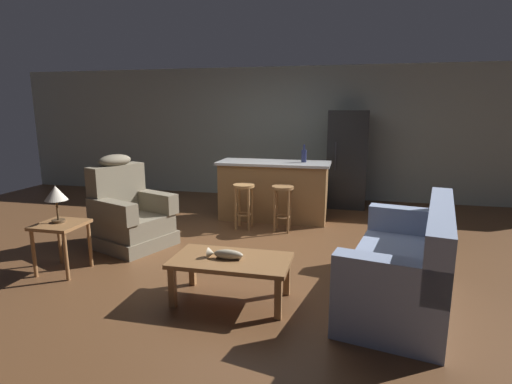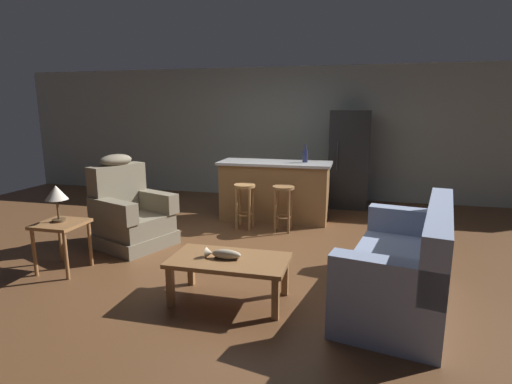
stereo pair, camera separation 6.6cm
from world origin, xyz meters
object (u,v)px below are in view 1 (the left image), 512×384
(end_table, at_px, (61,232))
(bar_stool_left, at_px, (244,198))
(coffee_table, at_px, (231,264))
(kitchen_island, at_px, (274,190))
(fish_figurine, at_px, (225,254))
(bar_stool_right, at_px, (283,200))
(table_lamp, at_px, (56,195))
(couch, at_px, (406,266))
(bottle_tall_green, at_px, (304,156))
(recliner_near_lamp, at_px, (129,214))
(refrigerator, at_px, (347,159))

(end_table, relative_size, bar_stool_left, 0.82)
(coffee_table, relative_size, kitchen_island, 0.61)
(bar_stool_left, bearing_deg, fish_figurine, -79.43)
(bar_stool_left, distance_m, bar_stool_right, 0.59)
(table_lamp, distance_m, kitchen_island, 3.29)
(fish_figurine, distance_m, kitchen_island, 2.93)
(end_table, bearing_deg, couch, 2.28)
(bar_stool_left, xyz_separation_m, bar_stool_right, (0.59, 0.00, 0.00))
(coffee_table, bearing_deg, bar_stool_right, 87.33)
(kitchen_island, distance_m, bottle_tall_green, 0.75)
(fish_figurine, height_order, bar_stool_left, bar_stool_left)
(table_lamp, distance_m, bar_stool_right, 2.99)
(kitchen_island, bearing_deg, bar_stool_right, -68.10)
(end_table, height_order, table_lamp, table_lamp)
(table_lamp, bearing_deg, coffee_table, -7.28)
(coffee_table, height_order, bottle_tall_green, bottle_tall_green)
(fish_figurine, bearing_deg, recliner_near_lamp, 144.30)
(end_table, relative_size, table_lamp, 1.37)
(end_table, height_order, bar_stool_right, bar_stool_right)
(coffee_table, distance_m, couch, 1.64)
(table_lamp, distance_m, bar_stool_left, 2.59)
(refrigerator, height_order, bottle_tall_green, refrigerator)
(couch, bearing_deg, end_table, 13.95)
(fish_figurine, bearing_deg, bar_stool_left, 100.57)
(coffee_table, relative_size, end_table, 1.96)
(end_table, bearing_deg, kitchen_island, 54.99)
(recliner_near_lamp, distance_m, table_lamp, 1.09)
(table_lamp, xyz_separation_m, refrigerator, (3.05, 3.85, 0.01))
(coffee_table, distance_m, table_lamp, 2.14)
(recliner_near_lamp, xyz_separation_m, refrigerator, (2.76, 2.90, 0.46))
(couch, bearing_deg, table_lamp, 13.53)
(coffee_table, distance_m, kitchen_island, 2.92)
(fish_figurine, xyz_separation_m, table_lamp, (-2.01, 0.28, 0.41))
(couch, bearing_deg, bottle_tall_green, -52.24)
(refrigerator, bearing_deg, bar_stool_left, -128.84)
(kitchen_island, height_order, bar_stool_right, kitchen_island)
(coffee_table, height_order, refrigerator, refrigerator)
(coffee_table, height_order, bar_stool_right, bar_stool_right)
(coffee_table, distance_m, bottle_tall_green, 3.07)
(couch, bearing_deg, refrigerator, -69.12)
(bottle_tall_green, bearing_deg, bar_stool_left, -139.76)
(bar_stool_right, bearing_deg, couch, -51.90)
(kitchen_island, relative_size, bottle_tall_green, 6.37)
(recliner_near_lamp, bearing_deg, kitchen_island, 67.92)
(bar_stool_left, bearing_deg, bottle_tall_green, 40.24)
(couch, height_order, end_table, couch)
(table_lamp, bearing_deg, couch, 1.86)
(couch, distance_m, recliner_near_lamp, 3.46)
(refrigerator, relative_size, bottle_tall_green, 6.23)
(fish_figurine, height_order, couch, couch)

